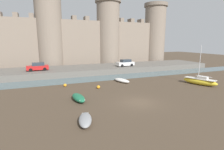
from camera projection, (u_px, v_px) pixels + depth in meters
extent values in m
plane|color=#4C3D2D|center=(139.00, 102.00, 20.43)|extent=(160.00, 160.00, 0.00)
cube|color=slate|center=(100.00, 78.00, 33.68)|extent=(80.00, 4.50, 0.10)
cube|color=#666059|center=(91.00, 70.00, 40.18)|extent=(60.07, 10.00, 1.30)
cube|color=gray|center=(81.00, 44.00, 48.05)|extent=(48.07, 2.80, 12.57)
cylinder|color=gray|center=(50.00, 34.00, 44.65)|extent=(6.48, 6.48, 17.67)
cylinder|color=gray|center=(108.00, 35.00, 50.47)|extent=(6.48, 6.48, 17.67)
cylinder|color=#796B5D|center=(108.00, 1.00, 48.71)|extent=(7.26, 7.26, 1.00)
cylinder|color=gray|center=(155.00, 36.00, 56.29)|extent=(6.48, 6.48, 17.67)
cylinder|color=#796B5D|center=(156.00, 5.00, 54.52)|extent=(7.26, 7.26, 1.00)
cube|color=gray|center=(16.00, 15.00, 41.20)|extent=(1.10, 2.52, 1.10)
cube|color=gray|center=(31.00, 16.00, 42.43)|extent=(1.10, 2.52, 1.10)
cube|color=gray|center=(74.00, 18.00, 46.14)|extent=(1.10, 2.52, 1.10)
cube|color=gray|center=(86.00, 19.00, 47.37)|extent=(1.10, 2.52, 1.10)
cube|color=gray|center=(121.00, 20.00, 51.08)|extent=(1.10, 2.52, 1.10)
cube|color=gray|center=(131.00, 21.00, 52.31)|extent=(1.10, 2.52, 1.10)
cube|color=gray|center=(141.00, 21.00, 53.55)|extent=(1.10, 2.52, 1.10)
ellipsoid|color=gray|center=(85.00, 120.00, 15.23)|extent=(1.77, 3.12, 0.61)
ellipsoid|color=silver|center=(85.00, 119.00, 15.22)|extent=(1.41, 2.55, 0.34)
cube|color=beige|center=(85.00, 120.00, 14.99)|extent=(0.97, 0.41, 0.06)
cube|color=beige|center=(85.00, 114.00, 16.33)|extent=(0.66, 0.41, 0.08)
ellipsoid|color=#1E6B47|center=(78.00, 98.00, 20.96)|extent=(1.59, 3.40, 0.75)
ellipsoid|color=#339266|center=(78.00, 97.00, 20.95)|extent=(1.26, 2.78, 0.41)
cube|color=beige|center=(78.00, 96.00, 21.15)|extent=(1.03, 0.32, 0.06)
cube|color=beige|center=(82.00, 100.00, 19.85)|extent=(0.69, 0.36, 0.08)
ellipsoid|color=silver|center=(122.00, 80.00, 30.67)|extent=(2.32, 3.81, 0.59)
ellipsoid|color=white|center=(122.00, 80.00, 30.66)|extent=(1.85, 3.11, 0.32)
cube|color=beige|center=(123.00, 80.00, 30.45)|extent=(1.19, 0.52, 0.06)
cube|color=beige|center=(117.00, 79.00, 31.74)|extent=(0.81, 0.48, 0.08)
ellipsoid|color=yellow|center=(200.00, 82.00, 28.72)|extent=(3.18, 5.57, 1.04)
cube|color=silver|center=(200.00, 79.00, 28.63)|extent=(2.76, 4.89, 0.08)
cube|color=silver|center=(203.00, 78.00, 28.28)|extent=(1.38, 1.74, 0.44)
cylinder|color=silver|center=(200.00, 62.00, 28.31)|extent=(0.10, 0.10, 5.41)
cylinder|color=silver|center=(204.00, 76.00, 28.14)|extent=(0.91, 2.32, 0.08)
sphere|color=orange|center=(65.00, 85.00, 27.52)|extent=(0.49, 0.49, 0.49)
sphere|color=orange|center=(98.00, 87.00, 26.36)|extent=(0.51, 0.51, 0.51)
cube|color=red|center=(38.00, 68.00, 34.81)|extent=(4.21, 1.98, 0.80)
cube|color=#2D3842|center=(38.00, 64.00, 34.74)|extent=(2.35, 1.65, 0.64)
cylinder|color=black|center=(31.00, 70.00, 33.57)|extent=(0.65, 0.22, 0.64)
cylinder|color=black|center=(31.00, 69.00, 35.08)|extent=(0.65, 0.22, 0.64)
cylinder|color=black|center=(45.00, 69.00, 34.66)|extent=(0.65, 0.22, 0.64)
cylinder|color=black|center=(44.00, 68.00, 36.16)|extent=(0.65, 0.22, 0.64)
cube|color=silver|center=(125.00, 64.00, 40.92)|extent=(4.21, 1.98, 0.80)
cube|color=#2D3842|center=(126.00, 61.00, 40.86)|extent=(2.35, 1.65, 0.64)
cylinder|color=black|center=(122.00, 66.00, 39.68)|extent=(0.65, 0.22, 0.64)
cylinder|color=black|center=(119.00, 65.00, 41.19)|extent=(0.65, 0.22, 0.64)
cylinder|color=black|center=(132.00, 65.00, 40.77)|extent=(0.65, 0.22, 0.64)
cylinder|color=black|center=(128.00, 64.00, 42.27)|extent=(0.65, 0.22, 0.64)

